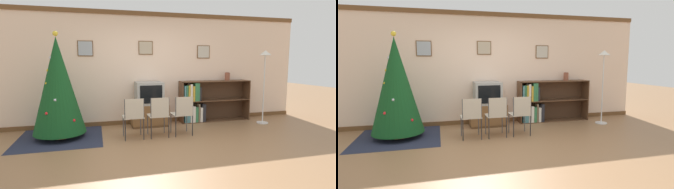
# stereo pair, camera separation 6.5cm
# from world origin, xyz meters

# --- Properties ---
(ground_plane) EXTENTS (24.00, 24.00, 0.00)m
(ground_plane) POSITION_xyz_m (0.00, 0.00, 0.00)
(ground_plane) COLOR #936B47
(wall_back) EXTENTS (8.13, 0.11, 2.70)m
(wall_back) POSITION_xyz_m (-0.00, 2.16, 1.35)
(wall_back) COLOR beige
(wall_back) RESTS_ON ground_plane
(area_rug) EXTENTS (1.62, 1.66, 0.01)m
(area_rug) POSITION_xyz_m (-1.96, 1.32, 0.00)
(area_rug) COLOR #23283D
(area_rug) RESTS_ON ground_plane
(christmas_tree) EXTENTS (1.01, 1.01, 2.10)m
(christmas_tree) POSITION_xyz_m (-1.96, 1.32, 1.05)
(christmas_tree) COLOR maroon
(christmas_tree) RESTS_ON area_rug
(tv_console) EXTENTS (0.87, 0.52, 0.52)m
(tv_console) POSITION_xyz_m (-0.04, 1.83, 0.26)
(tv_console) COLOR brown
(tv_console) RESTS_ON ground_plane
(television) EXTENTS (0.63, 0.51, 0.53)m
(television) POSITION_xyz_m (-0.04, 1.82, 0.78)
(television) COLOR #9E9E99
(television) RESTS_ON tv_console
(folding_chair_left) EXTENTS (0.40, 0.40, 0.82)m
(folding_chair_left) POSITION_xyz_m (-0.54, 0.83, 0.47)
(folding_chair_left) COLOR #BCB29E
(folding_chair_left) RESTS_ON ground_plane
(folding_chair_center) EXTENTS (0.40, 0.40, 0.82)m
(folding_chair_center) POSITION_xyz_m (-0.04, 0.83, 0.47)
(folding_chair_center) COLOR #BCB29E
(folding_chair_center) RESTS_ON ground_plane
(folding_chair_right) EXTENTS (0.40, 0.40, 0.82)m
(folding_chair_right) POSITION_xyz_m (0.47, 0.83, 0.47)
(folding_chair_right) COLOR #BCB29E
(folding_chair_right) RESTS_ON ground_plane
(bookshelf) EXTENTS (1.85, 0.36, 1.03)m
(bookshelf) POSITION_xyz_m (1.38, 1.91, 0.48)
(bookshelf) COLOR brown
(bookshelf) RESTS_ON ground_plane
(vase) EXTENTS (0.13, 0.13, 0.21)m
(vase) POSITION_xyz_m (2.06, 1.96, 1.14)
(vase) COLOR brown
(vase) RESTS_ON bookshelf
(standing_lamp) EXTENTS (0.28, 0.28, 1.79)m
(standing_lamp) POSITION_xyz_m (2.72, 1.32, 1.38)
(standing_lamp) COLOR silver
(standing_lamp) RESTS_ON ground_plane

